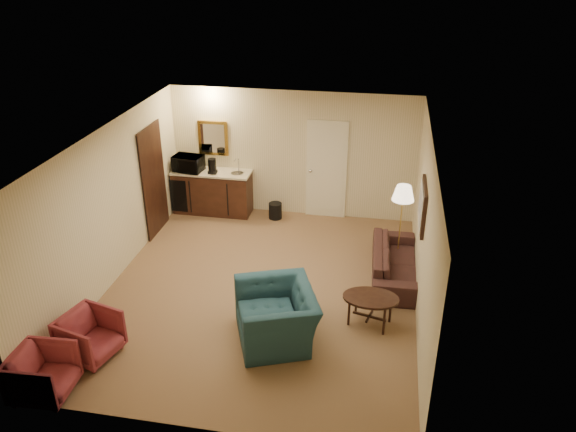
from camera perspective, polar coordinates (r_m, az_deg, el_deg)
name	(u,v)px	position (r m, az deg, el deg)	size (l,w,h in m)	color
ground	(261,290)	(9.36, -2.74, -7.48)	(6.00, 6.00, 0.00)	olive
room_walls	(264,176)	(9.24, -2.49, 4.13)	(5.02, 6.01, 2.61)	beige
wetbar_cabinet	(213,192)	(11.85, -7.66, 2.46)	(1.64, 0.58, 0.92)	#3E1F13
sofa	(395,258)	(9.67, 10.86, -4.17)	(1.90, 0.56, 0.74)	black
teal_armchair	(276,308)	(8.02, -1.19, -9.29)	(1.21, 0.79, 1.06)	#1D3D4A
rose_chair_near	(90,334)	(8.28, -19.49, -11.23)	(0.69, 0.65, 0.72)	maroon
rose_chair_far	(42,372)	(7.87, -23.68, -14.29)	(0.70, 0.65, 0.72)	maroon
coffee_table	(370,310)	(8.55, 8.31, -9.44)	(0.83, 0.56, 0.48)	black
floor_lamp	(400,224)	(10.02, 11.35, -0.76)	(0.38, 0.38, 1.45)	gold
waste_bin	(275,211)	(11.58, -1.30, 0.54)	(0.27, 0.27, 0.34)	black
microwave	(188,162)	(11.69, -10.13, 5.45)	(0.59, 0.33, 0.40)	black
coffee_maker	(212,166)	(11.51, -7.70, 5.05)	(0.17, 0.17, 0.31)	black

